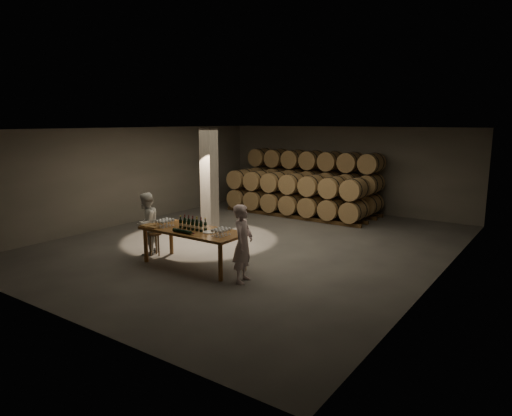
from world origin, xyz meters
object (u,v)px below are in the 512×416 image
Objects in this scene: notebook_near at (154,227)px; person_woman at (146,224)px; tasting_table at (193,234)px; bottle_cluster at (193,225)px; plate at (209,232)px; person_man at (243,244)px; stool at (155,237)px.

person_woman is (-0.80, 0.48, -0.11)m from notebook_near.
bottle_cluster reaches higher than tasting_table.
bottle_cluster is at bearing 134.60° from tasting_table.
person_woman is (-2.19, 0.06, -0.10)m from plate.
person_woman is (-1.66, 0.04, -0.20)m from bottle_cluster.
person_woman is at bearing 142.60° from notebook_near.
person_man is 1.05× the size of person_woman.
tasting_table is 1.45m from stool.
tasting_table is 0.99m from notebook_near.
plate is at bearing -0.49° from tasting_table.
stool is at bearing 130.30° from notebook_near.
tasting_table is 8.72× the size of plate.
notebook_near is 0.14× the size of person_woman.
plate is at bearing 65.42° from person_man.
plate is 1.33× the size of notebook_near.
person_man reaches higher than notebook_near.
bottle_cluster is at bearing 177.78° from plate.
notebook_near is (-0.88, -0.42, 0.12)m from tasting_table.
person_man is at bearing -6.55° from tasting_table.
notebook_near is 0.38× the size of stool.
tasting_table is at bearing 19.61° from notebook_near.
notebook_near is 2.50m from person_man.
person_woman is at bearing 70.51° from person_man.
person_man is at bearing -9.34° from plate.
person_man reaches higher than person_woman.
bottle_cluster is 1.49m from stool.
person_woman is at bearing -174.78° from stool.
person_man reaches higher than bottle_cluster.
stool is 0.41m from person_woman.
plate is (0.53, -0.02, -0.10)m from bottle_cluster.
person_man reaches higher than plate.
stool is at bearing 177.23° from bottle_cluster.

